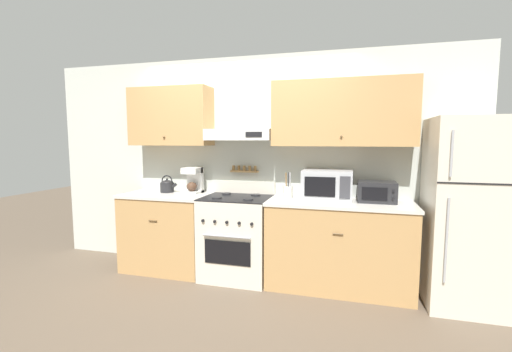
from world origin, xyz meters
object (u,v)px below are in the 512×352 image
at_px(coffee_maker, 194,180).
at_px(microwave, 327,185).
at_px(tea_kettle, 167,186).
at_px(toaster_oven, 377,192).
at_px(refrigerator, 473,213).
at_px(utensil_crock, 288,191).
at_px(stove_range, 237,237).

xyz_separation_m(coffee_maker, microwave, (1.59, -0.01, 0.00)).
relative_size(tea_kettle, coffee_maker, 0.69).
distance_m(coffee_maker, toaster_oven, 2.10).
relative_size(refrigerator, tea_kettle, 8.21).
bearing_deg(coffee_maker, utensil_crock, -1.53).
bearing_deg(utensil_crock, microwave, 2.38).
bearing_deg(refrigerator, tea_kettle, 177.34).
bearing_deg(utensil_crock, toaster_oven, -0.11).
height_order(stove_range, refrigerator, refrigerator).
relative_size(stove_range, tea_kettle, 4.97).
bearing_deg(microwave, toaster_oven, -2.21).
height_order(refrigerator, microwave, refrigerator).
distance_m(stove_range, utensil_crock, 0.78).
bearing_deg(toaster_oven, coffee_maker, 179.11).
distance_m(refrigerator, utensil_crock, 1.79).
bearing_deg(stove_range, microwave, 7.20).
height_order(stove_range, coffee_maker, coffee_maker).
bearing_deg(microwave, tea_kettle, -179.47).
distance_m(utensil_crock, toaster_oven, 0.93).
distance_m(tea_kettle, utensil_crock, 1.50).
bearing_deg(coffee_maker, microwave, -0.47).
distance_m(tea_kettle, coffee_maker, 0.35).
distance_m(stove_range, tea_kettle, 1.09).
bearing_deg(tea_kettle, stove_range, -6.52).
relative_size(utensil_crock, toaster_oven, 0.74).
relative_size(stove_range, utensil_crock, 3.80).
bearing_deg(refrigerator, stove_range, 178.89).
relative_size(microwave, toaster_oven, 1.38).
height_order(coffee_maker, utensil_crock, coffee_maker).
height_order(refrigerator, toaster_oven, refrigerator).
distance_m(refrigerator, toaster_oven, 0.88).
bearing_deg(utensil_crock, coffee_maker, 178.47).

